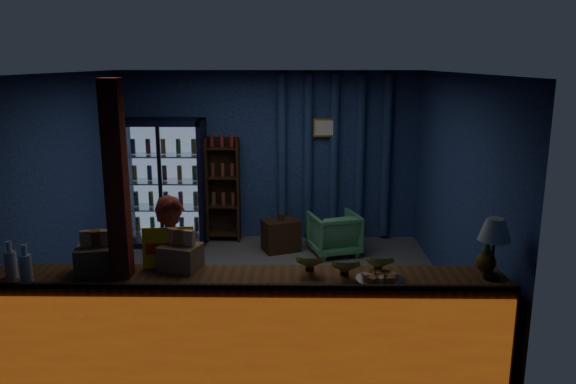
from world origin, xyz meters
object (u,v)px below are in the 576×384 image
(green_chair, at_px, (334,233))
(table_lamp, at_px, (495,232))
(shopkeeper, at_px, (173,276))
(pastry_tray, at_px, (380,279))

(green_chair, height_order, table_lamp, table_lamp)
(shopkeeper, xyz_separation_m, pastry_tray, (1.85, -0.55, 0.21))
(green_chair, relative_size, table_lamp, 1.28)
(table_lamp, bearing_deg, pastry_tray, -176.21)
(shopkeeper, relative_size, green_chair, 2.28)
(shopkeeper, distance_m, green_chair, 3.35)
(shopkeeper, height_order, table_lamp, shopkeeper)
(green_chair, distance_m, pastry_tray, 3.47)
(pastry_tray, bearing_deg, table_lamp, 3.79)
(green_chair, height_order, pastry_tray, pastry_tray)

